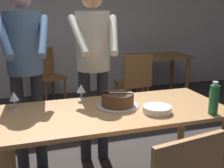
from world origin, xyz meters
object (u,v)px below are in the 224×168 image
Objects in this scene: person_standing_beside at (25,60)px; background_chair_2 at (134,80)px; main_dining_table at (114,123)px; plate_stack at (157,109)px; wine_glass_far at (81,89)px; background_table at (159,64)px; person_cutting_cake at (93,57)px; water_bottle at (214,99)px; cake_knife at (109,93)px; cake_on_platter at (118,100)px; background_chair_0 at (46,73)px; wine_glass_near at (14,97)px.

background_chair_2 is (1.54, 1.17, -0.58)m from person_standing_beside.
person_standing_beside is at bearing 135.39° from main_dining_table.
plate_stack is (0.29, -0.16, 0.14)m from main_dining_table.
wine_glass_far is 2.84m from background_table.
background_table is (1.66, 1.86, -0.50)m from person_cutting_cake.
main_dining_table is 0.78m from water_bottle.
main_dining_table is 1.03× the size of person_cutting_cake.
cake_knife is 0.28m from wine_glass_far.
cake_on_platter is 1.30× the size of cake_knife.
main_dining_table is at bearing -44.61° from person_standing_beside.
background_chair_2 reaches higher than background_table.
person_cutting_cake is 1.62m from background_chair_2.
background_chair_2 reaches higher than plate_stack.
main_dining_table is 8.08× the size of plate_stack.
person_cutting_cake reaches higher than cake_on_platter.
cake_on_platter is at bearing -116.11° from background_chair_2.
background_chair_0 is at bearing 96.38° from cake_knife.
person_standing_beside is (-0.69, 0.57, 0.27)m from cake_on_platter.
main_dining_table is 5.23× the size of cake_on_platter.
background_chair_2 is at bearing -36.88° from background_chair_0.
water_bottle is at bearing -24.75° from main_dining_table.
wine_glass_near is at bearing 158.66° from plate_stack.
wine_glass_near is at bearing 167.01° from cake_on_platter.
cake_knife is at bearing -41.21° from person_standing_beside.
person_cutting_cake is at bearing 58.39° from wine_glass_far.
person_cutting_cake is at bearing -82.06° from background_chair_0.
person_cutting_cake is (0.72, 0.35, 0.22)m from wine_glass_near.
background_table is (2.38, 2.21, -0.28)m from wine_glass_near.
plate_stack is 0.68m from wine_glass_far.
person_standing_beside reaches higher than background_chair_2.
background_chair_0 is 1.51m from background_chair_2.
person_cutting_cake is 1.00× the size of person_standing_beside.
person_cutting_cake reaches higher than wine_glass_far.
background_table is 1.11× the size of background_chair_2.
cake_on_platter is 1.55× the size of plate_stack.
main_dining_table is 1.00m from person_standing_beside.
cake_on_platter is at bearing -44.35° from wine_glass_far.
wine_glass_near is (-1.03, 0.40, 0.08)m from plate_stack.
water_bottle reaches higher than background_chair_2.
water_bottle is (1.42, -0.56, 0.01)m from wine_glass_near.
background_chair_2 is (0.22, 2.11, -0.37)m from water_bottle.
cake_knife is 0.74m from wine_glass_near.
background_chair_0 is (0.43, 2.46, -0.36)m from wine_glass_near.
person_cutting_cake is 2.54m from background_table.
person_standing_beside is at bearing 144.38° from water_bottle.
background_chair_0 reaches higher than wine_glass_far.
background_chair_0 is at bearing 97.94° from person_cutting_cake.
person_cutting_cake is (0.18, 0.29, 0.22)m from wine_glass_far.
person_standing_beside reaches higher than background_chair_0.
wine_glass_near is at bearing -99.93° from background_chair_0.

